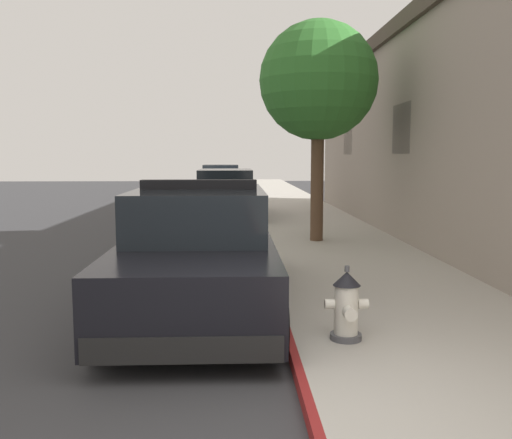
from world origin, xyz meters
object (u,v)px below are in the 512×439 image
object	(u,v)px
street_tree	(318,82)
police_cruiser	(199,252)
fire_hydrant	(346,306)
parked_car_dark_far	(221,182)
parked_car_silver_ahead	(226,196)

from	to	relation	value
street_tree	police_cruiser	bearing A→B (deg)	-114.71
police_cruiser	fire_hydrant	size ratio (longest dim) A/B	6.37
fire_hydrant	parked_car_dark_far	bearing A→B (deg)	94.76
police_cruiser	parked_car_silver_ahead	size ratio (longest dim) A/B	1.00
police_cruiser	parked_car_dark_far	bearing A→B (deg)	90.52
street_tree	parked_car_dark_far	bearing A→B (deg)	99.53
parked_car_silver_ahead	fire_hydrant	bearing A→B (deg)	-83.25
parked_car_silver_ahead	street_tree	bearing A→B (deg)	-68.31
parked_car_silver_ahead	fire_hydrant	distance (m)	11.89
parked_car_dark_far	street_tree	xyz separation A→B (m)	(2.44, -14.52, 2.81)
police_cruiser	street_tree	xyz separation A→B (m)	(2.26, 4.91, 2.81)
parked_car_silver_ahead	street_tree	world-z (taller)	street_tree
parked_car_silver_ahead	fire_hydrant	world-z (taller)	parked_car_silver_ahead
parked_car_dark_far	fire_hydrant	distance (m)	21.18
police_cruiser	parked_car_silver_ahead	xyz separation A→B (m)	(0.18, 10.14, -0.00)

